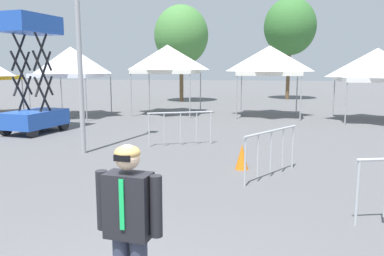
{
  "coord_description": "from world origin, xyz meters",
  "views": [
    {
      "loc": [
        1.18,
        -2.98,
        2.46
      ],
      "look_at": [
        0.05,
        4.21,
        1.3
      ],
      "focal_mm": 35.88,
      "sensor_mm": 36.0,
      "label": 1
    }
  ],
  "objects_px": {
    "canopy_tent_behind_center": "(71,62)",
    "scissor_lift": "(34,99)",
    "person_foreground": "(129,225)",
    "canopy_tent_far_left": "(270,61)",
    "tree_behind_tents_right": "(181,35)",
    "traffic_cone_lot_center": "(242,157)",
    "crowd_barrier_near_person": "(271,144)",
    "canopy_tent_behind_right": "(377,65)",
    "canopy_tent_right_of_center": "(167,59)",
    "crowd_barrier_by_lift": "(181,122)",
    "tree_behind_tents_center": "(290,27)"
  },
  "relations": [
    {
      "from": "canopy_tent_far_left",
      "to": "person_foreground",
      "type": "distance_m",
      "value": 16.71
    },
    {
      "from": "canopy_tent_behind_center",
      "to": "traffic_cone_lot_center",
      "type": "distance_m",
      "value": 12.62
    },
    {
      "from": "canopy_tent_far_left",
      "to": "tree_behind_tents_right",
      "type": "bearing_deg",
      "value": 127.99
    },
    {
      "from": "crowd_barrier_by_lift",
      "to": "canopy_tent_behind_center",
      "type": "bearing_deg",
      "value": 136.83
    },
    {
      "from": "canopy_tent_right_of_center",
      "to": "crowd_barrier_near_person",
      "type": "bearing_deg",
      "value": -66.63
    },
    {
      "from": "canopy_tent_behind_right",
      "to": "scissor_lift",
      "type": "bearing_deg",
      "value": -158.99
    },
    {
      "from": "crowd_barrier_by_lift",
      "to": "traffic_cone_lot_center",
      "type": "xyz_separation_m",
      "value": [
        2.0,
        -2.6,
        -0.44
      ]
    },
    {
      "from": "canopy_tent_far_left",
      "to": "scissor_lift",
      "type": "distance_m",
      "value": 11.09
    },
    {
      "from": "canopy_tent_far_left",
      "to": "tree_behind_tents_center",
      "type": "height_order",
      "value": "tree_behind_tents_center"
    },
    {
      "from": "canopy_tent_behind_center",
      "to": "crowd_barrier_by_lift",
      "type": "bearing_deg",
      "value": -43.17
    },
    {
      "from": "tree_behind_tents_center",
      "to": "person_foreground",
      "type": "bearing_deg",
      "value": -97.84
    },
    {
      "from": "tree_behind_tents_right",
      "to": "crowd_barrier_by_lift",
      "type": "xyz_separation_m",
      "value": [
        2.84,
        -15.47,
        -3.91
      ]
    },
    {
      "from": "canopy_tent_behind_center",
      "to": "person_foreground",
      "type": "relative_size",
      "value": 1.94
    },
    {
      "from": "canopy_tent_right_of_center",
      "to": "tree_behind_tents_right",
      "type": "relative_size",
      "value": 0.53
    },
    {
      "from": "canopy_tent_right_of_center",
      "to": "canopy_tent_far_left",
      "type": "height_order",
      "value": "canopy_tent_right_of_center"
    },
    {
      "from": "canopy_tent_far_left",
      "to": "crowd_barrier_near_person",
      "type": "distance_m",
      "value": 11.31
    },
    {
      "from": "traffic_cone_lot_center",
      "to": "canopy_tent_right_of_center",
      "type": "bearing_deg",
      "value": 111.45
    },
    {
      "from": "canopy_tent_behind_center",
      "to": "scissor_lift",
      "type": "bearing_deg",
      "value": -80.39
    },
    {
      "from": "canopy_tent_behind_right",
      "to": "traffic_cone_lot_center",
      "type": "height_order",
      "value": "canopy_tent_behind_right"
    },
    {
      "from": "canopy_tent_right_of_center",
      "to": "person_foreground",
      "type": "xyz_separation_m",
      "value": [
        3.35,
        -16.69,
        -1.83
      ]
    },
    {
      "from": "tree_behind_tents_center",
      "to": "crowd_barrier_by_lift",
      "type": "bearing_deg",
      "value": -104.63
    },
    {
      "from": "canopy_tent_right_of_center",
      "to": "crowd_barrier_by_lift",
      "type": "relative_size",
      "value": 1.84
    },
    {
      "from": "canopy_tent_right_of_center",
      "to": "tree_behind_tents_center",
      "type": "xyz_separation_m",
      "value": [
        7.09,
        10.53,
        2.59
      ]
    },
    {
      "from": "canopy_tent_far_left",
      "to": "scissor_lift",
      "type": "height_order",
      "value": "scissor_lift"
    },
    {
      "from": "person_foreground",
      "to": "crowd_barrier_by_lift",
      "type": "bearing_deg",
      "value": 97.53
    },
    {
      "from": "canopy_tent_behind_center",
      "to": "crowd_barrier_by_lift",
      "type": "distance_m",
      "value": 9.35
    },
    {
      "from": "tree_behind_tents_right",
      "to": "traffic_cone_lot_center",
      "type": "distance_m",
      "value": 19.2
    },
    {
      "from": "tree_behind_tents_center",
      "to": "tree_behind_tents_right",
      "type": "distance_m",
      "value": 8.39
    },
    {
      "from": "canopy_tent_far_left",
      "to": "traffic_cone_lot_center",
      "type": "relative_size",
      "value": 5.67
    },
    {
      "from": "crowd_barrier_by_lift",
      "to": "crowd_barrier_near_person",
      "type": "bearing_deg",
      "value": -49.8
    },
    {
      "from": "canopy_tent_far_left",
      "to": "canopy_tent_behind_right",
      "type": "xyz_separation_m",
      "value": [
        4.66,
        -1.29,
        -0.22
      ]
    },
    {
      "from": "tree_behind_tents_center",
      "to": "canopy_tent_right_of_center",
      "type": "bearing_deg",
      "value": -123.97
    },
    {
      "from": "canopy_tent_behind_right",
      "to": "canopy_tent_far_left",
      "type": "bearing_deg",
      "value": 164.57
    },
    {
      "from": "canopy_tent_right_of_center",
      "to": "canopy_tent_far_left",
      "type": "xyz_separation_m",
      "value": [
        5.23,
        -0.17,
        -0.08
      ]
    },
    {
      "from": "scissor_lift",
      "to": "crowd_barrier_by_lift",
      "type": "bearing_deg",
      "value": -14.21
    },
    {
      "from": "person_foreground",
      "to": "crowd_barrier_by_lift",
      "type": "height_order",
      "value": "person_foreground"
    },
    {
      "from": "person_foreground",
      "to": "canopy_tent_far_left",
      "type": "bearing_deg",
      "value": 83.49
    },
    {
      "from": "canopy_tent_far_left",
      "to": "person_foreground",
      "type": "relative_size",
      "value": 1.97
    },
    {
      "from": "tree_behind_tents_center",
      "to": "tree_behind_tents_right",
      "type": "relative_size",
      "value": 1.12
    },
    {
      "from": "person_foreground",
      "to": "crowd_barrier_near_person",
      "type": "height_order",
      "value": "person_foreground"
    },
    {
      "from": "tree_behind_tents_right",
      "to": "canopy_tent_behind_right",
      "type": "bearing_deg",
      "value": -39.86
    },
    {
      "from": "canopy_tent_far_left",
      "to": "tree_behind_tents_center",
      "type": "xyz_separation_m",
      "value": [
        1.86,
        10.7,
        2.67
      ]
    },
    {
      "from": "canopy_tent_behind_center",
      "to": "crowd_barrier_by_lift",
      "type": "height_order",
      "value": "canopy_tent_behind_center"
    },
    {
      "from": "person_foreground",
      "to": "traffic_cone_lot_center",
      "type": "xyz_separation_m",
      "value": [
        0.87,
        5.95,
        -0.72
      ]
    },
    {
      "from": "canopy_tent_behind_center",
      "to": "person_foreground",
      "type": "distance_m",
      "value": 16.81
    },
    {
      "from": "crowd_barrier_near_person",
      "to": "canopy_tent_behind_center",
      "type": "bearing_deg",
      "value": 134.77
    },
    {
      "from": "person_foreground",
      "to": "scissor_lift",
      "type": "bearing_deg",
      "value": 124.88
    },
    {
      "from": "scissor_lift",
      "to": "person_foreground",
      "type": "bearing_deg",
      "value": -55.12
    },
    {
      "from": "canopy_tent_far_left",
      "to": "crowd_barrier_near_person",
      "type": "relative_size",
      "value": 1.99
    },
    {
      "from": "canopy_tent_far_left",
      "to": "crowd_barrier_near_person",
      "type": "height_order",
      "value": "canopy_tent_far_left"
    }
  ]
}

